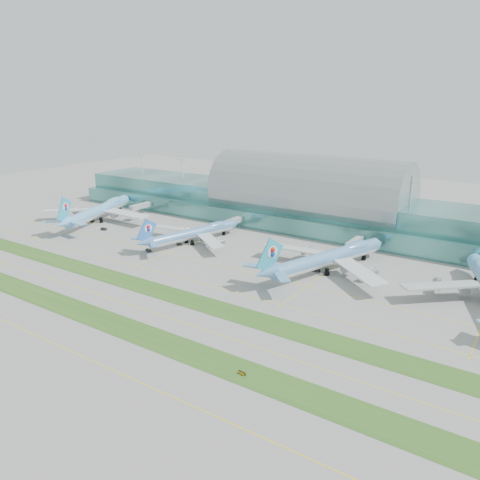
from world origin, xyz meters
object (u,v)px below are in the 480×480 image
Objects in this scene: airliner_c at (329,257)px; airliner_a at (100,210)px; terminal at (307,203)px; airliner_b at (195,232)px; taxiway_sign_east at (242,373)px.

airliner_a is at bearing -162.54° from airliner_c.
terminal is at bearing 8.74° from airliner_a.
airliner_a is (-114.88, -62.90, -7.14)m from terminal.
terminal is 131.16m from airliner_a.
airliner_a is 158.73m from airliner_c.
airliner_b is 26.31× the size of taxiway_sign_east.
airliner_a reaches higher than airliner_c.
airliner_b is at bearing 141.74° from taxiway_sign_east.
airliner_b is at bearing -22.51° from airliner_a.
airliner_b is 129.46m from taxiway_sign_east.
airliner_a reaches higher than airliner_b.
airliner_b is 0.85× the size of airliner_c.
airliner_b is at bearing -161.45° from airliner_c.
airliner_c reaches higher than airliner_b.
airliner_c is 92.27m from taxiway_sign_east.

